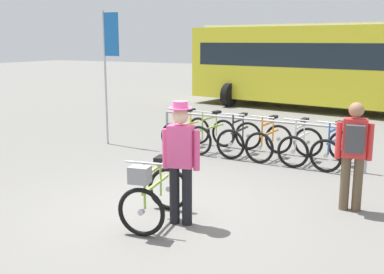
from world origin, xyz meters
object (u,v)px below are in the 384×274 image
object	(u,v)px
racked_bike_orange	(269,142)
pedestrian_with_backpack	(354,150)
featured_bicycle	(153,194)
bus_distant	(325,62)
racked_bike_blue	(335,149)
racked_bike_black	(240,138)
racked_bike_white	(301,145)
banner_flag	(109,53)
racked_bike_lime	(212,135)
racked_bike_yellow	(186,132)
person_with_featured_bike	(181,158)

from	to	relation	value
racked_bike_orange	pedestrian_with_backpack	distance (m)	3.31
racked_bike_orange	pedestrian_with_backpack	world-z (taller)	pedestrian_with_backpack
featured_bicycle	bus_distant	bearing A→B (deg)	91.80
racked_bike_blue	racked_bike_black	bearing A→B (deg)	177.61
pedestrian_with_backpack	racked_bike_white	bearing A→B (deg)	119.89
pedestrian_with_backpack	featured_bicycle	bearing A→B (deg)	-141.60
racked_bike_black	racked_bike_white	world-z (taller)	same
pedestrian_with_backpack	banner_flag	distance (m)	6.43
racked_bike_black	pedestrian_with_backpack	xyz separation A→B (m)	(2.81, -2.51, 0.57)
racked_bike_white	featured_bicycle	xyz separation A→B (m)	(-0.91, -4.29, 0.08)
banner_flag	racked_bike_white	bearing A→B (deg)	5.68
pedestrian_with_backpack	racked_bike_lime	bearing A→B (deg)	144.07
racked_bike_lime	banner_flag	xyz separation A→B (m)	(-2.46, -0.54, 1.86)
racked_bike_yellow	banner_flag	bearing A→B (deg)	-162.05
person_with_featured_bike	banner_flag	bearing A→B (deg)	137.46
racked_bike_yellow	bus_distant	xyz separation A→B (m)	(1.51, 7.73, 1.37)
bus_distant	banner_flag	bearing A→B (deg)	-111.48
racked_bike_lime	person_with_featured_bike	bearing A→B (deg)	-70.16
racked_bike_black	racked_bike_white	xyz separation A→B (m)	(1.40, -0.06, -0.00)
racked_bike_orange	racked_bike_white	xyz separation A→B (m)	(0.70, -0.03, -0.00)
racked_bike_lime	racked_bike_orange	xyz separation A→B (m)	(1.40, -0.06, 0.00)
featured_bicycle	bus_distant	distance (m)	12.22
racked_bike_yellow	racked_bike_white	bearing A→B (deg)	-2.39
racked_bike_yellow	racked_bike_blue	bearing A→B (deg)	-2.39
racked_bike_yellow	racked_bike_blue	world-z (taller)	same
person_with_featured_bike	pedestrian_with_backpack	size ratio (longest dim) A/B	1.05
bus_distant	banner_flag	distance (m)	8.93
racked_bike_orange	racked_bike_white	distance (m)	0.70
racked_bike_white	pedestrian_with_backpack	size ratio (longest dim) A/B	0.68
banner_flag	pedestrian_with_backpack	bearing A→B (deg)	-18.54
racked_bike_lime	bus_distant	distance (m)	7.92
racked_bike_black	bus_distant	size ratio (longest dim) A/B	0.11
racked_bike_yellow	racked_bike_lime	size ratio (longest dim) A/B	0.99
racked_bike_black	pedestrian_with_backpack	world-z (taller)	pedestrian_with_backpack
bus_distant	person_with_featured_bike	bearing A→B (deg)	-86.63
racked_bike_yellow	racked_bike_orange	size ratio (longest dim) A/B	1.03
racked_bike_orange	featured_bicycle	size ratio (longest dim) A/B	0.93
racked_bike_orange	featured_bicycle	bearing A→B (deg)	-92.77
racked_bike_blue	featured_bicycle	xyz separation A→B (m)	(-1.61, -4.27, 0.08)
racked_bike_lime	featured_bicycle	size ratio (longest dim) A/B	0.96
racked_bike_yellow	racked_bike_white	world-z (taller)	same
bus_distant	banner_flag	size ratio (longest dim) A/B	3.20
racked_bike_yellow	racked_bike_white	distance (m)	2.80
racked_bike_yellow	racked_bike_black	xyz separation A→B (m)	(1.40, -0.06, -0.00)
racked_bike_yellow	bus_distant	bearing A→B (deg)	78.97
racked_bike_orange	racked_bike_blue	size ratio (longest dim) A/B	0.98
racked_bike_orange	racked_bike_black	bearing A→B (deg)	177.61
racked_bike_blue	person_with_featured_bike	size ratio (longest dim) A/B	0.68
racked_bike_lime	racked_bike_black	xyz separation A→B (m)	(0.70, -0.03, 0.00)
pedestrian_with_backpack	bus_distant	xyz separation A→B (m)	(-2.70, 10.30, 0.80)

